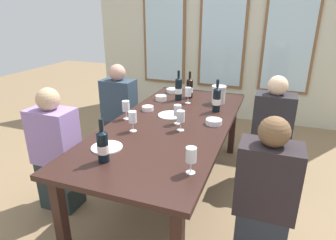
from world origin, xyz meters
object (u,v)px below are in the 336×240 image
object	(u,v)px
tasting_bowl_0	(172,91)
wine_glass_1	(191,156)
wine_bottle_1	(217,99)
wine_bottle_0	(190,88)
wine_glass_0	(133,117)
seated_person_1	(271,133)
wine_bottle_3	(178,89)
wine_glass_3	(188,93)
white_plate_0	(171,115)
wine_bottle_2	(103,146)
tasting_bowl_1	(148,108)
white_plate_1	(107,147)
tasting_bowl_2	(161,98)
wine_glass_4	(178,111)
seated_person_0	(120,113)
dining_table	(171,129)
wine_glass_5	(126,107)
tasting_bowl_3	(214,122)
seated_person_3	(264,201)
seated_person_2	(56,153)
wine_glass_2	(181,117)
metal_pitcher	(219,95)

from	to	relation	value
tasting_bowl_0	wine_glass_1	xyz separation A→B (m)	(0.73, -1.70, 0.09)
wine_bottle_1	tasting_bowl_0	world-z (taller)	wine_bottle_1
wine_bottle_0	wine_bottle_1	xyz separation A→B (m)	(0.38, -0.36, 0.01)
wine_glass_0	seated_person_1	world-z (taller)	seated_person_1
wine_bottle_1	wine_bottle_3	xyz separation A→B (m)	(-0.47, 0.23, 0.01)
tasting_bowl_0	wine_glass_3	xyz separation A→B (m)	(0.30, -0.35, 0.09)
white_plate_0	wine_glass_0	world-z (taller)	wine_glass_0
wine_bottle_2	wine_glass_3	xyz separation A→B (m)	(0.16, 1.42, 0.00)
tasting_bowl_0	tasting_bowl_1	bearing A→B (deg)	-90.31
white_plate_1	tasting_bowl_2	distance (m)	1.24
tasting_bowl_2	wine_glass_4	bearing A→B (deg)	-56.57
wine_bottle_0	tasting_bowl_0	size ratio (longest dim) A/B	2.11
wine_bottle_2	tasting_bowl_2	bearing A→B (deg)	96.25
wine_bottle_0	wine_bottle_1	world-z (taller)	wine_bottle_1
seated_person_0	wine_glass_0	bearing A→B (deg)	-54.17
wine_bottle_1	tasting_bowl_0	xyz separation A→B (m)	(-0.64, 0.50, -0.10)
tasting_bowl_1	wine_glass_4	size ratio (longest dim) A/B	0.66
wine_bottle_1	wine_bottle_2	distance (m)	1.36
wine_bottle_0	dining_table	bearing A→B (deg)	-85.22
white_plate_1	wine_glass_4	bearing A→B (deg)	62.40
dining_table	wine_glass_5	world-z (taller)	wine_glass_5
white_plate_0	wine_glass_0	distance (m)	0.50
wine_bottle_1	tasting_bowl_1	xyz separation A→B (m)	(-0.65, -0.22, -0.10)
wine_bottle_2	tasting_bowl_3	world-z (taller)	wine_bottle_2
wine_glass_5	seated_person_1	size ratio (longest dim) A/B	0.16
tasting_bowl_3	wine_glass_5	size ratio (longest dim) A/B	0.82
dining_table	wine_glass_5	xyz separation A→B (m)	(-0.42, -0.07, 0.19)
seated_person_0	seated_person_3	size ratio (longest dim) A/B	1.00
wine_bottle_3	seated_person_3	bearing A→B (deg)	-51.00
wine_bottle_0	wine_glass_4	world-z (taller)	wine_bottle_0
wine_bottle_2	wine_glass_4	size ratio (longest dim) A/B	1.73
white_plate_0	seated_person_2	xyz separation A→B (m)	(-0.80, -0.69, -0.22)
tasting_bowl_3	wine_glass_2	bearing A→B (deg)	-134.79
wine_bottle_2	wine_glass_0	world-z (taller)	wine_bottle_2
wine_bottle_2	tasting_bowl_2	xyz separation A→B (m)	(-0.16, 1.42, -0.09)
wine_glass_3	wine_bottle_0	bearing A→B (deg)	102.34
wine_glass_3	wine_glass_5	world-z (taller)	same
tasting_bowl_1	tasting_bowl_3	distance (m)	0.71
dining_table	wine_glass_0	distance (m)	0.43
seated_person_0	wine_bottle_0	bearing A→B (deg)	15.65
dining_table	wine_glass_2	world-z (taller)	wine_glass_2
dining_table	seated_person_1	distance (m)	1.05
metal_pitcher	wine_glass_5	size ratio (longest dim) A/B	1.09
seated_person_3	seated_person_2	bearing A→B (deg)	178.05
wine_glass_2	wine_glass_5	size ratio (longest dim) A/B	1.00
wine_glass_1	tasting_bowl_2	bearing A→B (deg)	118.62
wine_glass_4	tasting_bowl_2	bearing A→B (deg)	123.43
wine_glass_0	white_plate_1	bearing A→B (deg)	-96.52
dining_table	tasting_bowl_3	distance (m)	0.39
wine_glass_4	wine_glass_5	size ratio (longest dim) A/B	1.00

